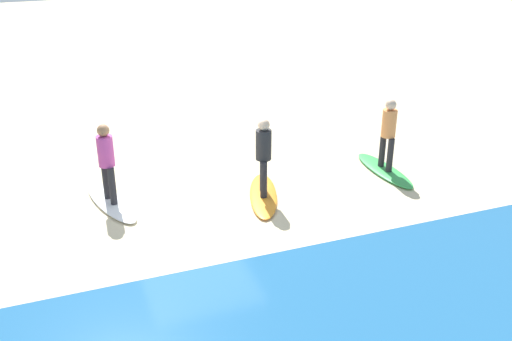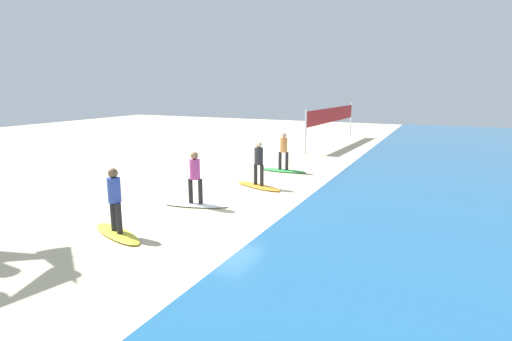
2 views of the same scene
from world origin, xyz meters
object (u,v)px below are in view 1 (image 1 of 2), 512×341
surfboard_orange (263,195)px  surfboard_white (111,203)px  surfer_white (106,158)px  surfer_green (388,129)px  surfboard_green (384,170)px  surfer_orange (264,151)px

surfboard_orange → surfboard_white: (3.02, -0.77, 0.00)m
surfboard_orange → surfer_white: surfer_white is taller
surfer_white → surfer_green: bearing=174.9°
surfboard_green → surfboard_orange: size_ratio=1.00×
surfer_orange → surfboard_white: (3.02, -0.77, -0.99)m
surfboard_orange → surfboard_white: size_ratio=1.00×
surfer_green → surfboard_orange: 3.22m
surfboard_green → surfboard_orange: 3.06m
surfer_green → surfboard_orange: surfer_green is taller
surfboard_green → surfboard_white: size_ratio=1.00×
surfer_green → surfboard_green: bearing=180.0°
surfboard_green → surfer_orange: 3.22m
surfboard_green → surfer_green: (0.00, 0.00, 0.99)m
surfboard_white → surfboard_green: bearing=69.8°
surfboard_orange → surfboard_green: bearing=113.0°
surfer_orange → surfer_white: (3.02, -0.77, 0.00)m
surfer_white → surfboard_orange: bearing=165.7°
surfer_orange → surfer_white: 3.11m
surfer_green → surfboard_white: 6.18m
surfer_green → surfer_white: (6.07, -0.55, 0.00)m
surfer_orange → surfboard_white: 3.27m
surfboard_white → surfer_white: 0.99m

